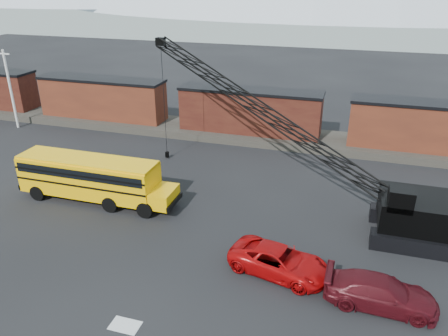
# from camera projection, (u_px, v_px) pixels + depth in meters

# --- Properties ---
(ground) EXTENTS (160.00, 160.00, 0.00)m
(ground) POSITION_uv_depth(u_px,v_px,m) (153.00, 272.00, 23.78)
(ground) COLOR black
(ground) RESTS_ON ground
(gravel_berm) EXTENTS (120.00, 5.00, 0.70)m
(gravel_berm) POSITION_uv_depth(u_px,v_px,m) (249.00, 134.00, 42.83)
(gravel_berm) COLOR #453F38
(gravel_berm) RESTS_ON ground
(boxcar_west_near) EXTENTS (13.70, 3.10, 4.17)m
(boxcar_west_near) POSITION_uv_depth(u_px,v_px,m) (103.00, 98.00, 46.07)
(boxcar_west_near) COLOR #4D2116
(boxcar_west_near) RESTS_ON gravel_berm
(boxcar_mid) EXTENTS (13.70, 3.10, 4.17)m
(boxcar_mid) POSITION_uv_depth(u_px,v_px,m) (250.00, 111.00, 41.84)
(boxcar_mid) COLOR #4D2115
(boxcar_mid) RESTS_ON gravel_berm
(boxcar_east_near) EXTENTS (13.70, 3.10, 4.17)m
(boxcar_east_near) POSITION_uv_depth(u_px,v_px,m) (430.00, 126.00, 37.61)
(boxcar_east_near) COLOR #4D2116
(boxcar_east_near) RESTS_ON gravel_berm
(utility_pole) EXTENTS (1.40, 0.24, 8.00)m
(utility_pole) POSITION_uv_depth(u_px,v_px,m) (10.00, 88.00, 44.13)
(utility_pole) COLOR silver
(utility_pole) RESTS_ON ground
(snow_patch) EXTENTS (1.40, 0.90, 0.02)m
(snow_patch) POSITION_uv_depth(u_px,v_px,m) (125.00, 325.00, 20.16)
(snow_patch) COLOR silver
(snow_patch) RESTS_ON ground
(school_bus) EXTENTS (11.65, 2.65, 3.19)m
(school_bus) POSITION_uv_depth(u_px,v_px,m) (93.00, 177.00, 30.51)
(school_bus) COLOR #FFB805
(school_bus) RESTS_ON ground
(red_pickup) EXTENTS (5.88, 3.67, 1.52)m
(red_pickup) POSITION_uv_depth(u_px,v_px,m) (279.00, 261.00, 23.41)
(red_pickup) COLOR #B3080A
(red_pickup) RESTS_ON ground
(maroon_suv) EXTENTS (5.41, 2.31, 1.56)m
(maroon_suv) POSITION_uv_depth(u_px,v_px,m) (381.00, 293.00, 21.08)
(maroon_suv) COLOR #4A0D14
(maroon_suv) RESTS_ON ground
(crawler_crane) EXTENTS (22.93, 9.80, 10.44)m
(crawler_crane) POSITION_uv_depth(u_px,v_px,m) (264.00, 112.00, 30.20)
(crawler_crane) COLOR black
(crawler_crane) RESTS_ON ground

